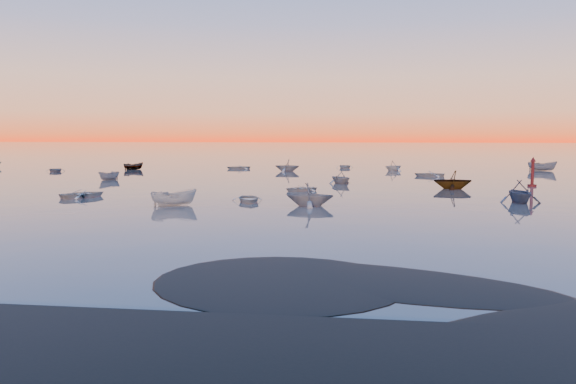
% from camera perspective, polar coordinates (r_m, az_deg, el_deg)
% --- Properties ---
extents(ground, '(600.00, 600.00, 0.00)m').
position_cam_1_polar(ground, '(120.56, 4.73, 3.07)').
color(ground, '#605650').
rests_on(ground, ground).
extents(mud_lobes, '(140.00, 6.00, 0.07)m').
position_cam_1_polar(mud_lobes, '(20.87, -8.23, -10.37)').
color(mud_lobes, black).
rests_on(mud_lobes, ground).
extents(moored_fleet, '(124.00, 58.00, 1.20)m').
position_cam_1_polar(moored_fleet, '(73.73, 3.06, 1.32)').
color(moored_fleet, '#BABAB6').
rests_on(moored_fleet, ground).
extents(boat_near_left, '(4.00, 2.56, 0.93)m').
position_cam_1_polar(boat_near_left, '(48.77, -4.03, -1.01)').
color(boat_near_left, '#BABAB6').
rests_on(boat_near_left, ground).
extents(boat_near_center, '(3.06, 4.11, 1.31)m').
position_cam_1_polar(boat_near_center, '(47.18, -11.50, -1.35)').
color(boat_near_center, '#BABAB6').
rests_on(boat_near_center, ground).
extents(boat_near_right, '(3.63, 3.46, 1.21)m').
position_cam_1_polar(boat_near_right, '(67.22, 5.37, 0.87)').
color(boat_near_right, slate).
rests_on(boat_near_right, ground).
extents(channel_marker, '(0.97, 0.97, 3.44)m').
position_cam_1_polar(channel_marker, '(68.83, 23.58, 1.65)').
color(channel_marker, '#440E10').
rests_on(channel_marker, ground).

